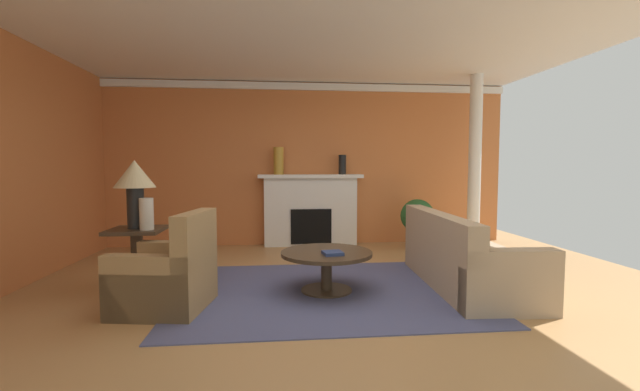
{
  "coord_description": "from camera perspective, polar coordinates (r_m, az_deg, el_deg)",
  "views": [
    {
      "loc": [
        -0.43,
        -4.31,
        1.38
      ],
      "look_at": [
        0.11,
        1.04,
        1.0
      ],
      "focal_mm": 23.12,
      "sensor_mm": 36.0,
      "label": 1
    }
  ],
  "objects": [
    {
      "name": "column_white",
      "position": [
        7.14,
        20.63,
        4.12
      ],
      "size": [
        0.2,
        0.2,
        2.84
      ],
      "primitive_type": "cylinder",
      "color": "white",
      "rests_on": "ground_plane"
    },
    {
      "name": "wall_fireplace",
      "position": [
        7.35,
        -2.46,
        4.37
      ],
      "size": [
        7.29,
        0.12,
        2.84
      ],
      "primitive_type": "cube",
      "color": "#CC723D",
      "rests_on": "ground_plane"
    },
    {
      "name": "vase_mantel_right",
      "position": [
        7.16,
        3.11,
        4.29
      ],
      "size": [
        0.13,
        0.13,
        0.34
      ],
      "primitive_type": "cylinder",
      "color": "black",
      "rests_on": "fireplace"
    },
    {
      "name": "ground_plane",
      "position": [
        4.54,
        -0.11,
        -13.63
      ],
      "size": [
        8.69,
        8.69,
        0.0
      ],
      "primitive_type": "plane",
      "color": "tan"
    },
    {
      "name": "coffee_table",
      "position": [
        4.57,
        0.91,
        -9.16
      ],
      "size": [
        1.0,
        1.0,
        0.45
      ],
      "color": "#3D2D1E",
      "rests_on": "ground_plane"
    },
    {
      "name": "armchair_near_window",
      "position": [
        4.3,
        -20.27,
        -10.65
      ],
      "size": [
        0.92,
        0.92,
        0.95
      ],
      "color": "#9E7A4C",
      "rests_on": "ground_plane"
    },
    {
      "name": "vase_mantel_left",
      "position": [
        7.07,
        -5.76,
        4.79
      ],
      "size": [
        0.17,
        0.17,
        0.46
      ],
      "primitive_type": "cylinder",
      "color": "#B7892D",
      "rests_on": "fireplace"
    },
    {
      "name": "table_lamp",
      "position": [
        4.93,
        -24.25,
        1.88
      ],
      "size": [
        0.44,
        0.44,
        0.75
      ],
      "color": "black",
      "rests_on": "side_table"
    },
    {
      "name": "ceiling_panel",
      "position": [
        4.86,
        -0.49,
        21.94
      ],
      "size": [
        7.29,
        6.53,
        0.06
      ],
      "primitive_type": "cube",
      "color": "white"
    },
    {
      "name": "vase_on_side_table",
      "position": [
        4.79,
        -22.88,
        -2.37
      ],
      "size": [
        0.15,
        0.15,
        0.34
      ],
      "primitive_type": "cylinder",
      "color": "beige",
      "rests_on": "side_table"
    },
    {
      "name": "side_table",
      "position": [
        5.02,
        -23.98,
        -7.56
      ],
      "size": [
        0.56,
        0.56,
        0.7
      ],
      "color": "#3D2D1E",
      "rests_on": "ground_plane"
    },
    {
      "name": "crown_moulding",
      "position": [
        7.4,
        -2.46,
        14.83
      ],
      "size": [
        7.29,
        0.08,
        0.12
      ],
      "primitive_type": "cube",
      "color": "white"
    },
    {
      "name": "sofa",
      "position": [
        5.07,
        19.27,
        -8.51
      ],
      "size": [
        1.0,
        2.14,
        0.85
      ],
      "color": "tan",
      "rests_on": "ground_plane"
    },
    {
      "name": "fireplace",
      "position": [
        7.19,
        -1.32,
        -2.3
      ],
      "size": [
        1.8,
        0.35,
        1.24
      ],
      "color": "white",
      "rests_on": "ground_plane"
    },
    {
      "name": "area_rug",
      "position": [
        4.66,
        0.9,
        -13.1
      ],
      "size": [
        3.18,
        2.49,
        0.01
      ],
      "primitive_type": "cube",
      "color": "#4C517A",
      "rests_on": "ground_plane"
    },
    {
      "name": "potted_plant",
      "position": [
        7.11,
        13.32,
        -3.23
      ],
      "size": [
        0.56,
        0.56,
        0.83
      ],
      "color": "#BCB29E",
      "rests_on": "ground_plane"
    },
    {
      "name": "book_red_cover",
      "position": [
        4.39,
        1.76,
        -7.97
      ],
      "size": [
        0.23,
        0.22,
        0.03
      ],
      "primitive_type": "cube",
      "rotation": [
        0.0,
        0.0,
        0.16
      ],
      "color": "navy",
      "rests_on": "coffee_table"
    }
  ]
}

